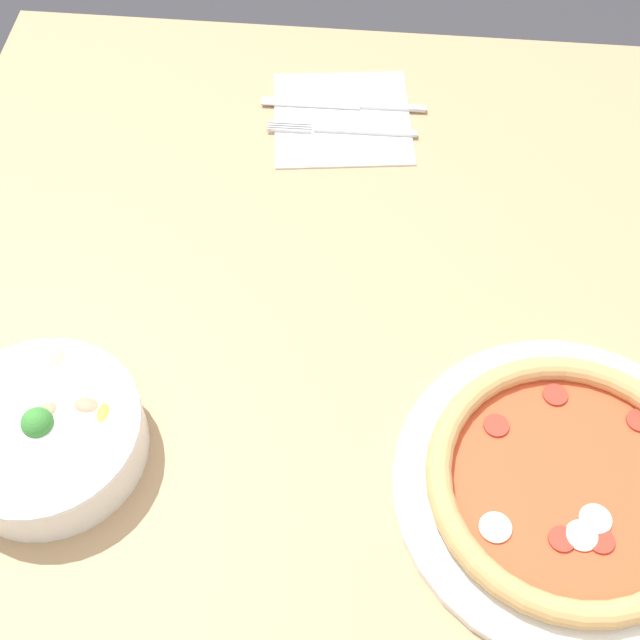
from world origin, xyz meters
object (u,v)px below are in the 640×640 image
(pizza, at_px, (570,485))
(knife, at_px, (351,105))
(fork, at_px, (342,130))
(bowl, at_px, (44,434))

(pizza, bearing_deg, knife, 25.22)
(fork, xyz_separation_m, knife, (0.05, -0.01, -0.00))
(bowl, height_order, knife, bowl)
(bowl, bearing_deg, knife, -26.39)
(fork, bearing_deg, knife, -99.78)
(pizza, relative_size, knife, 1.56)
(bowl, distance_m, knife, 0.61)
(fork, relative_size, knife, 0.87)
(pizza, distance_m, fork, 0.56)
(pizza, height_order, fork, pizza)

